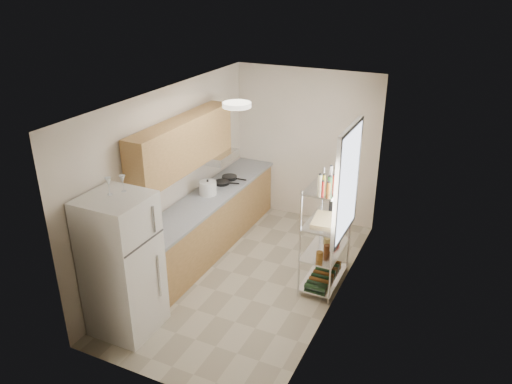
{
  "coord_description": "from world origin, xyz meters",
  "views": [
    {
      "loc": [
        2.65,
        -5.41,
        4.01
      ],
      "look_at": [
        -0.01,
        0.25,
        1.23
      ],
      "focal_mm": 35.0,
      "sensor_mm": 36.0,
      "label": 1
    }
  ],
  "objects_px": {
    "refrigerator": "(122,265)",
    "cutting_board": "(327,220)",
    "rice_cooker": "(208,188)",
    "frying_pan_large": "(222,183)",
    "espresso_machine": "(338,200)"
  },
  "relations": [
    {
      "from": "rice_cooker",
      "to": "frying_pan_large",
      "type": "xyz_separation_m",
      "value": [
        -0.0,
        0.45,
        -0.08
      ]
    },
    {
      "from": "frying_pan_large",
      "to": "cutting_board",
      "type": "xyz_separation_m",
      "value": [
        1.98,
        -0.73,
        0.11
      ]
    },
    {
      "from": "rice_cooker",
      "to": "frying_pan_large",
      "type": "height_order",
      "value": "rice_cooker"
    },
    {
      "from": "refrigerator",
      "to": "rice_cooker",
      "type": "height_order",
      "value": "refrigerator"
    },
    {
      "from": "refrigerator",
      "to": "frying_pan_large",
      "type": "xyz_separation_m",
      "value": [
        -0.08,
        2.56,
        0.05
      ]
    },
    {
      "from": "espresso_machine",
      "to": "cutting_board",
      "type": "bearing_deg",
      "value": -91.86
    },
    {
      "from": "frying_pan_large",
      "to": "espresso_machine",
      "type": "xyz_separation_m",
      "value": [
        1.99,
        -0.34,
        0.23
      ]
    },
    {
      "from": "frying_pan_large",
      "to": "espresso_machine",
      "type": "height_order",
      "value": "espresso_machine"
    },
    {
      "from": "refrigerator",
      "to": "rice_cooker",
      "type": "relative_size",
      "value": 6.73
    },
    {
      "from": "rice_cooker",
      "to": "espresso_machine",
      "type": "height_order",
      "value": "espresso_machine"
    },
    {
      "from": "refrigerator",
      "to": "espresso_machine",
      "type": "relative_size",
      "value": 6.01
    },
    {
      "from": "refrigerator",
      "to": "cutting_board",
      "type": "xyz_separation_m",
      "value": [
        1.9,
        1.83,
        0.15
      ]
    },
    {
      "from": "cutting_board",
      "to": "espresso_machine",
      "type": "xyz_separation_m",
      "value": [
        0.01,
        0.39,
        0.13
      ]
    },
    {
      "from": "cutting_board",
      "to": "frying_pan_large",
      "type": "bearing_deg",
      "value": 159.62
    },
    {
      "from": "rice_cooker",
      "to": "cutting_board",
      "type": "relative_size",
      "value": 0.55
    }
  ]
}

